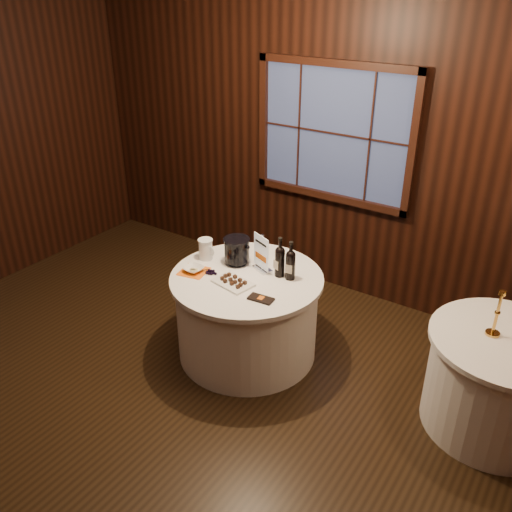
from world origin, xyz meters
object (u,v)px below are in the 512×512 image
Objects in this scene: cracker_bowl at (194,269)px; ice_bucket at (237,250)px; port_bottle_right at (290,263)px; chocolate_box at (261,299)px; port_bottle_left at (280,259)px; glass_pitcher at (206,249)px; brass_candlestick at (496,319)px; chocolate_plate at (233,282)px; main_table at (247,315)px; grape_bunch at (210,272)px; side_table at (499,382)px; sign_stand at (262,258)px.

ice_bucket is at bearing 56.47° from cracker_bowl.
chocolate_box is at bearing -102.15° from port_bottle_right.
port_bottle_left is 0.43m from chocolate_box.
port_bottle_left is 0.42m from ice_bucket.
ice_bucket is at bearing 25.38° from glass_pitcher.
port_bottle_left is at bearing 3.16° from ice_bucket.
chocolate_plate is at bearing -166.64° from brass_candlestick.
glass_pitcher is at bearing -163.03° from ice_bucket.
glass_pitcher is 1.15× the size of cracker_bowl.
chocolate_box is 0.56× the size of brass_candlestick.
grape_bunch is at bearing -152.38° from main_table.
ice_bucket is at bearing -157.14° from port_bottle_left.
main_table is 7.92× the size of cracker_bowl.
port_bottle_right is 0.52m from ice_bucket.
main_table is at bearing 1.39° from glass_pitcher.
glass_pitcher is at bearing 178.46° from port_bottle_right.
chocolate_box is 0.83m from glass_pitcher.
chocolate_box is (0.32, -0.07, -0.01)m from chocolate_plate.
grape_bunch is at bearing -35.81° from glass_pitcher.
chocolate_box is at bearing -58.97° from port_bottle_left.
ice_bucket is at bearing -175.90° from side_table.
sign_stand reaches higher than glass_pitcher.
sign_stand is at bearing 36.46° from cracker_bowl.
glass_pitcher is at bearing 172.98° from main_table.
port_bottle_right reaches higher than main_table.
chocolate_box is 1.67m from brass_candlestick.
cracker_bowl is at bearing -120.91° from sign_stand.
brass_candlestick is (1.59, 0.53, 0.12)m from chocolate_box.
sign_stand is (0.05, 0.16, 0.50)m from main_table.
side_table is at bearing -5.15° from port_bottle_right.
main_table is 3.82× the size of port_bottle_right.
brass_candlestick reaches higher than glass_pitcher.
port_bottle_left is (-1.78, -0.13, 0.53)m from side_table.
ice_bucket is 0.67× the size of chocolate_plate.
port_bottle_left is 1.77× the size of chocolate_box.
cracker_bowl is at bearing -123.53° from ice_bucket.
port_bottle_left is 1.87× the size of glass_pitcher.
port_bottle_right is 1.80× the size of glass_pitcher.
grape_bunch is at bearing -113.88° from sign_stand.
main_table is at bearing 27.62° from grape_bunch.
sign_stand is 0.99× the size of port_bottle_right.
brass_candlestick is (2.30, 0.47, 0.10)m from cracker_bowl.
port_bottle_right is at bearing -175.59° from side_table.
brass_candlestick is at bearing 4.07° from ice_bucket.
side_table is 3.09× the size of brass_candlestick.
port_bottle_left is at bearing -175.70° from brass_candlestick.
side_table is 3.08× the size of chocolate_plate.
chocolate_plate is (-0.24, -0.33, -0.13)m from port_bottle_left.
chocolate_box is (0.50, -0.38, -0.12)m from ice_bucket.
brass_candlestick is (1.90, 0.45, 0.11)m from chocolate_plate.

